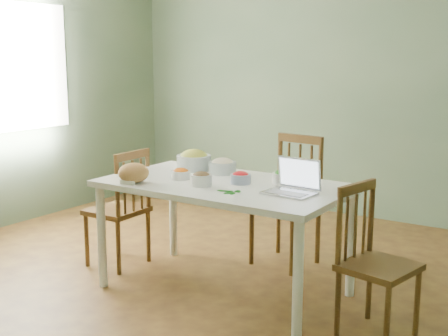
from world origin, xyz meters
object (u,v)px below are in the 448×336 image
Objects in this scene: chair_far at (285,202)px; bread_boule at (134,173)px; dining_table at (224,238)px; chair_right at (379,263)px; chair_left at (117,207)px; bowl_squash at (194,160)px; laptop at (289,177)px.

chair_far reaches higher than bread_boule.
dining_table is 1.11m from chair_right.
chair_left is 0.70m from bread_boule.
chair_far reaches higher than dining_table.
laptop is (0.95, -0.31, 0.03)m from bowl_squash.
laptop is (1.50, -0.05, 0.42)m from chair_left.
bread_boule is 0.59m from bowl_squash.
bowl_squash is at bearing 114.07° from chair_left.
chair_right is at bearing 2.97° from laptop.
chair_left reaches higher than chair_right.
chair_far is 1.13× the size of chair_right.
bowl_squash is (0.07, 0.58, 0.01)m from bread_boule.
chair_left is at bearing 145.86° from bread_boule.
chair_far is 1.30m from chair_left.
chair_far is at bearing 60.29° from bread_boule.
chair_left is 1.03× the size of chair_right.
chair_right is at bearing 87.34° from chair_left.
bread_boule reaches higher than chair_right.
chair_far is at bearing 41.41° from bowl_squash.
dining_table is 0.73m from chair_far.
chair_far is at bearing 122.78° from laptop.
laptop is (-0.59, 0.01, 0.43)m from chair_right.
bowl_squash reaches higher than dining_table.
chair_left is at bearing -139.18° from chair_far.
bread_boule is at bearing -146.69° from dining_table.
chair_left is 2.10m from chair_right.
dining_table is at bearing 33.31° from bread_boule.
laptop is (0.42, -0.78, 0.38)m from chair_far.
chair_far is 3.90× the size of bowl_squash.
dining_table is 6.40× the size of bowl_squash.
dining_table is at bearing 89.43° from chair_left.
dining_table is at bearing -90.38° from chair_far.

